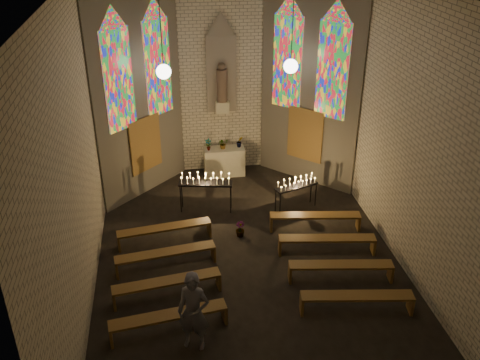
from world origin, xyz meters
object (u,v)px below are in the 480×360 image
at_px(altar, 224,161).
at_px(votive_stand_left, 205,181).
at_px(votive_stand_right, 297,184).
at_px(aisle_flower_pot, 240,229).
at_px(visitor, 194,312).

relative_size(altar, votive_stand_left, 0.83).
bearing_deg(votive_stand_left, votive_stand_right, 3.38).
bearing_deg(votive_stand_right, aisle_flower_pot, -167.30).
bearing_deg(votive_stand_right, visitor, -143.61).
bearing_deg(votive_stand_right, votive_stand_left, 152.91).
xyz_separation_m(votive_stand_right, visitor, (-3.56, -5.32, 0.06)).
bearing_deg(aisle_flower_pot, visitor, -111.54).
xyz_separation_m(altar, aisle_flower_pot, (-0.04, -3.95, -0.27)).
bearing_deg(votive_stand_left, altar, 80.44).
bearing_deg(altar, visitor, -101.60).
distance_m(altar, votive_stand_left, 2.56).
bearing_deg(visitor, altar, 98.23).
height_order(altar, votive_stand_right, votive_stand_right).
relative_size(aisle_flower_pot, votive_stand_left, 0.27).
relative_size(votive_stand_right, visitor, 0.76).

